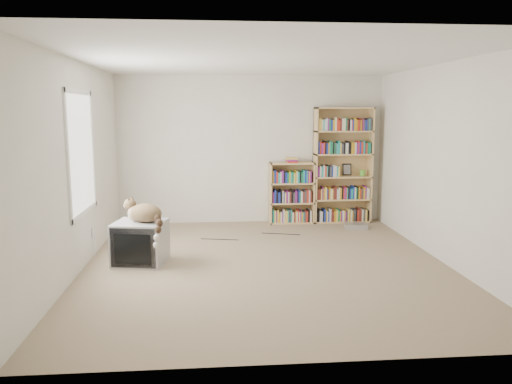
{
  "coord_description": "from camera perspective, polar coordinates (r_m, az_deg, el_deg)",
  "views": [
    {
      "loc": [
        -0.65,
        -6.0,
        1.9
      ],
      "look_at": [
        -0.04,
        1.0,
        0.76
      ],
      "focal_mm": 35.0,
      "sensor_mm": 36.0,
      "label": 1
    }
  ],
  "objects": [
    {
      "name": "bookcase_short",
      "position": [
        8.58,
        4.07,
        -0.33
      ],
      "size": [
        0.76,
        0.3,
        1.04
      ],
      "color": "tan",
      "rests_on": "floor"
    },
    {
      "name": "floor_cables",
      "position": [
        7.55,
        -0.65,
        -5.34
      ],
      "size": [
        1.2,
        0.7,
        0.01
      ],
      "primitive_type": null,
      "color": "black",
      "rests_on": "floor"
    },
    {
      "name": "wall_back",
      "position": [
        8.55,
        -0.58,
        4.84
      ],
      "size": [
        4.5,
        0.02,
        2.5
      ],
      "primitive_type": "cube",
      "color": "silver",
      "rests_on": "floor"
    },
    {
      "name": "bookcase_tall",
      "position": [
        8.7,
        9.84,
        2.66
      ],
      "size": [
        0.98,
        0.3,
        1.97
      ],
      "color": "tan",
      "rests_on": "floor"
    },
    {
      "name": "window",
      "position": [
        6.42,
        -19.33,
        4.23
      ],
      "size": [
        0.02,
        1.22,
        1.52
      ],
      "primitive_type": "cube",
      "color": "white",
      "rests_on": "wall_left"
    },
    {
      "name": "crt_tv",
      "position": [
        6.48,
        -13.07,
        -5.65
      ],
      "size": [
        0.71,
        0.66,
        0.53
      ],
      "rotation": [
        0.0,
        0.0,
        -0.19
      ],
      "color": "#9B9B9E",
      "rests_on": "floor"
    },
    {
      "name": "book_stack",
      "position": [
        8.5,
        4.03,
        3.67
      ],
      "size": [
        0.19,
        0.25,
        0.08
      ],
      "primitive_type": "cube",
      "color": "red",
      "rests_on": "bookcase_short"
    },
    {
      "name": "framed_print",
      "position": [
        8.8,
        10.34,
        2.55
      ],
      "size": [
        0.15,
        0.05,
        0.2
      ],
      "primitive_type": "cube",
      "rotation": [
        -0.17,
        0.0,
        0.0
      ],
      "color": "black",
      "rests_on": "bookcase_tall"
    },
    {
      "name": "floor",
      "position": [
        6.32,
        1.18,
        -8.28
      ],
      "size": [
        4.5,
        5.0,
        0.01
      ],
      "primitive_type": "cube",
      "color": "#9D896A",
      "rests_on": "ground"
    },
    {
      "name": "green_mug",
      "position": [
        8.78,
        12.05,
        2.15
      ],
      "size": [
        0.09,
        0.09,
        0.1
      ],
      "primitive_type": "cylinder",
      "color": "#5BB935",
      "rests_on": "bookcase_tall"
    },
    {
      "name": "wall_outlet",
      "position": [
        6.92,
        -18.15,
        -4.46
      ],
      "size": [
        0.01,
        0.08,
        0.13
      ],
      "primitive_type": "cube",
      "color": "silver",
      "rests_on": "wall_left"
    },
    {
      "name": "wall_left",
      "position": [
        6.24,
        -19.81,
        2.69
      ],
      "size": [
        0.02,
        5.0,
        2.5
      ],
      "primitive_type": "cube",
      "color": "silver",
      "rests_on": "floor"
    },
    {
      "name": "dvd_player",
      "position": [
        8.35,
        11.36,
        -3.83
      ],
      "size": [
        0.39,
        0.3,
        0.08
      ],
      "primitive_type": "cube",
      "rotation": [
        0.0,
        0.0,
        -0.11
      ],
      "color": "#AFAFB4",
      "rests_on": "floor"
    },
    {
      "name": "wall_right",
      "position": [
        6.69,
        20.78,
        3.04
      ],
      "size": [
        0.02,
        5.0,
        2.5
      ],
      "primitive_type": "cube",
      "color": "silver",
      "rests_on": "floor"
    },
    {
      "name": "wall_front",
      "position": [
        3.61,
        5.45,
        -1.17
      ],
      "size": [
        4.5,
        0.02,
        2.5
      ],
      "primitive_type": "cube",
      "color": "silver",
      "rests_on": "floor"
    },
    {
      "name": "cat",
      "position": [
        6.31,
        -12.37,
        -2.71
      ],
      "size": [
        0.58,
        0.64,
        0.52
      ],
      "rotation": [
        0.0,
        0.0,
        -0.39
      ],
      "color": "#352115",
      "rests_on": "crt_tv"
    },
    {
      "name": "ceiling",
      "position": [
        6.06,
        1.26,
        14.89
      ],
      "size": [
        4.5,
        5.0,
        0.02
      ],
      "primitive_type": "cube",
      "color": "white",
      "rests_on": "wall_back"
    }
  ]
}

